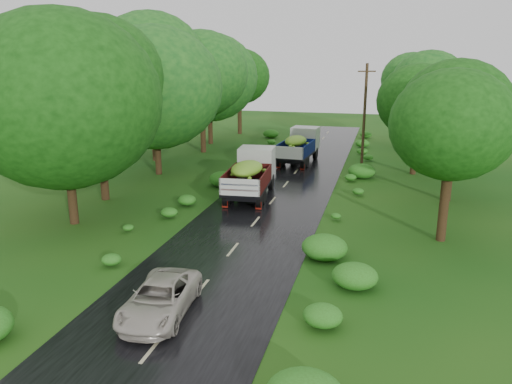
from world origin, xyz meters
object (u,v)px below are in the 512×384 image
(truck_near, at_px, (251,172))
(utility_pole, at_px, (364,115))
(car, at_px, (160,298))
(truck_far, at_px, (300,144))

(truck_near, bearing_deg, utility_pole, 54.31)
(truck_near, relative_size, utility_pole, 0.83)
(car, bearing_deg, truck_near, 88.31)
(truck_far, height_order, car, truck_far)
(truck_near, relative_size, truck_far, 1.02)
(truck_near, bearing_deg, truck_far, 79.25)
(utility_pole, bearing_deg, car, -125.02)
(truck_near, height_order, truck_far, truck_near)
(truck_far, relative_size, car, 1.53)
(truck_far, xyz_separation_m, car, (-0.28, -25.45, -0.88))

